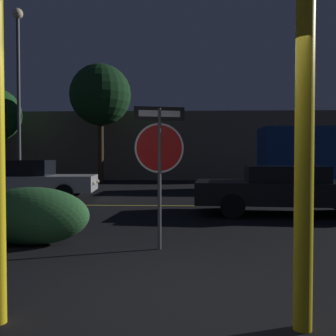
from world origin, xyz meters
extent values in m
plane|color=black|center=(0.00, 0.00, 0.00)|extent=(260.00, 260.00, 0.00)
cube|color=gold|center=(0.00, 7.71, 0.00)|extent=(33.91, 0.12, 0.01)
cylinder|color=#4C4C51|center=(-0.16, 2.28, 1.14)|extent=(0.06, 0.06, 2.28)
cylinder|color=white|center=(-0.16, 2.28, 1.64)|extent=(0.78, 0.19, 0.80)
cylinder|color=#B71414|center=(-0.16, 2.28, 1.64)|extent=(0.73, 0.19, 0.74)
cube|color=black|center=(-0.16, 2.28, 2.19)|extent=(0.81, 0.21, 0.22)
cube|color=white|center=(-0.16, 2.28, 2.19)|extent=(0.66, 0.18, 0.10)
cylinder|color=yellow|center=(1.24, -0.50, 1.50)|extent=(0.16, 0.16, 3.00)
ellipsoid|color=#2D6633|center=(-2.36, 2.54, 0.49)|extent=(1.98, 0.95, 0.99)
cube|color=silver|center=(-5.18, 9.20, 0.57)|extent=(4.80, 2.26, 0.55)
cube|color=black|center=(-5.32, 9.19, 1.12)|extent=(2.00, 1.74, 0.54)
cylinder|color=black|center=(-3.83, 10.22, 0.30)|extent=(0.62, 0.26, 0.60)
cylinder|color=black|center=(-3.66, 8.47, 0.30)|extent=(0.62, 0.26, 0.60)
sphere|color=#F4EFCC|center=(-2.89, 9.99, 0.60)|extent=(0.14, 0.14, 0.14)
sphere|color=#F4EFCC|center=(-2.78, 8.86, 0.60)|extent=(0.14, 0.14, 0.14)
cube|color=black|center=(3.05, 6.12, 0.58)|extent=(5.06, 2.37, 0.56)
cube|color=black|center=(2.90, 6.13, 1.06)|extent=(2.11, 1.82, 0.41)
cylinder|color=black|center=(1.62, 7.17, 0.30)|extent=(0.62, 0.26, 0.60)
cylinder|color=black|center=(1.45, 5.35, 0.30)|extent=(0.62, 0.26, 0.60)
cube|color=navy|center=(6.04, 13.87, 1.63)|extent=(4.25, 2.42, 2.46)
cylinder|color=black|center=(5.35, 14.98, 0.42)|extent=(0.85, 0.31, 0.84)
cylinder|color=black|center=(5.26, 12.83, 0.42)|extent=(0.85, 0.31, 0.84)
cylinder|color=#4C4C51|center=(-7.43, 13.68, 3.98)|extent=(0.16, 0.16, 7.96)
sphere|color=#F9E5B2|center=(-7.43, 13.68, 8.20)|extent=(0.49, 0.49, 0.49)
cylinder|color=#422D1E|center=(-4.41, 17.69, 1.91)|extent=(0.32, 0.32, 3.81)
sphere|color=#143819|center=(-4.41, 17.69, 5.07)|extent=(3.51, 3.51, 3.51)
cube|color=#6B5B4C|center=(-0.80, 21.87, 2.23)|extent=(23.32, 3.09, 4.47)
camera|label=1|loc=(0.18, -3.73, 1.50)|focal=40.00mm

